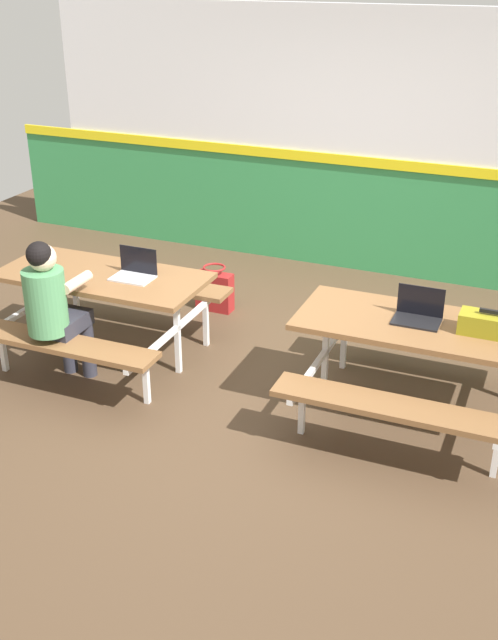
{
  "coord_description": "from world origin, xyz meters",
  "views": [
    {
      "loc": [
        2.04,
        -4.74,
        3.0
      ],
      "look_at": [
        0.0,
        0.03,
        0.55
      ],
      "focal_mm": 43.44,
      "sensor_mm": 36.0,
      "label": 1
    }
  ],
  "objects_px": {
    "picnic_table_right": "(416,345)",
    "toolbox_grey": "(490,325)",
    "picnic_table_left": "(104,294)",
    "laptop_dark": "(418,314)",
    "tote_bag_bright": "(215,291)",
    "laptop_silver": "(135,272)",
    "student_nearer": "(53,303)"
  },
  "relations": [
    {
      "from": "student_nearer",
      "to": "laptop_dark",
      "type": "xyz_separation_m",
      "value": [
        2.52,
        0.68,
        0.08
      ]
    },
    {
      "from": "picnic_table_right",
      "to": "picnic_table_left",
      "type": "bearing_deg",
      "value": -178.02
    },
    {
      "from": "picnic_table_left",
      "to": "tote_bag_bright",
      "type": "distance_m",
      "value": 1.32
    },
    {
      "from": "picnic_table_left",
      "to": "tote_bag_bright",
      "type": "bearing_deg",
      "value": 71.87
    },
    {
      "from": "picnic_table_left",
      "to": "picnic_table_right",
      "type": "xyz_separation_m",
      "value": [
        2.47,
        0.09,
        0.0
      ]
    },
    {
      "from": "student_nearer",
      "to": "toolbox_grey",
      "type": "height_order",
      "value": "student_nearer"
    },
    {
      "from": "laptop_dark",
      "to": "student_nearer",
      "type": "bearing_deg",
      "value": -164.89
    },
    {
      "from": "laptop_silver",
      "to": "laptop_dark",
      "type": "distance_m",
      "value": 2.18
    },
    {
      "from": "picnic_table_right",
      "to": "toolbox_grey",
      "type": "xyz_separation_m",
      "value": [
        0.46,
        0.0,
        0.24
      ]
    },
    {
      "from": "picnic_table_right",
      "to": "toolbox_grey",
      "type": "bearing_deg",
      "value": 0.58
    },
    {
      "from": "tote_bag_bright",
      "to": "toolbox_grey",
      "type": "bearing_deg",
      "value": -23.64
    },
    {
      "from": "laptop_silver",
      "to": "toolbox_grey",
      "type": "xyz_separation_m",
      "value": [
        2.66,
        0.05,
        0.02
      ]
    },
    {
      "from": "laptop_silver",
      "to": "tote_bag_bright",
      "type": "relative_size",
      "value": 0.75
    },
    {
      "from": "picnic_table_left",
      "to": "toolbox_grey",
      "type": "height_order",
      "value": "toolbox_grey"
    },
    {
      "from": "laptop_dark",
      "to": "picnic_table_left",
      "type": "bearing_deg",
      "value": -177.14
    },
    {
      "from": "picnic_table_left",
      "to": "student_nearer",
      "type": "bearing_deg",
      "value": -96.6
    },
    {
      "from": "picnic_table_left",
      "to": "toolbox_grey",
      "type": "bearing_deg",
      "value": 1.76
    },
    {
      "from": "picnic_table_left",
      "to": "laptop_silver",
      "type": "height_order",
      "value": "laptop_silver"
    },
    {
      "from": "student_nearer",
      "to": "laptop_silver",
      "type": "height_order",
      "value": "student_nearer"
    },
    {
      "from": "student_nearer",
      "to": "toolbox_grey",
      "type": "xyz_separation_m",
      "value": [
        3.0,
        0.65,
        0.1
      ]
    },
    {
      "from": "student_nearer",
      "to": "tote_bag_bright",
      "type": "relative_size",
      "value": 2.81
    },
    {
      "from": "laptop_silver",
      "to": "tote_bag_bright",
      "type": "xyz_separation_m",
      "value": [
        0.12,
        1.16,
        -0.59
      ]
    },
    {
      "from": "toolbox_grey",
      "to": "picnic_table_right",
      "type": "bearing_deg",
      "value": -179.42
    },
    {
      "from": "laptop_dark",
      "to": "tote_bag_bright",
      "type": "relative_size",
      "value": 0.75
    },
    {
      "from": "student_nearer",
      "to": "laptop_silver",
      "type": "distance_m",
      "value": 0.69
    },
    {
      "from": "student_nearer",
      "to": "laptop_silver",
      "type": "xyz_separation_m",
      "value": [
        0.34,
        0.6,
        0.08
      ]
    },
    {
      "from": "toolbox_grey",
      "to": "picnic_table_left",
      "type": "bearing_deg",
      "value": -178.24
    },
    {
      "from": "picnic_table_right",
      "to": "laptop_dark",
      "type": "distance_m",
      "value": 0.22
    },
    {
      "from": "laptop_dark",
      "to": "tote_bag_bright",
      "type": "distance_m",
      "value": 2.4
    },
    {
      "from": "student_nearer",
      "to": "tote_bag_bright",
      "type": "height_order",
      "value": "student_nearer"
    },
    {
      "from": "picnic_table_right",
      "to": "tote_bag_bright",
      "type": "xyz_separation_m",
      "value": [
        -2.08,
        1.12,
        -0.38
      ]
    },
    {
      "from": "laptop_silver",
      "to": "laptop_dark",
      "type": "xyz_separation_m",
      "value": [
        2.18,
        0.08,
        0.0
      ]
    }
  ]
}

